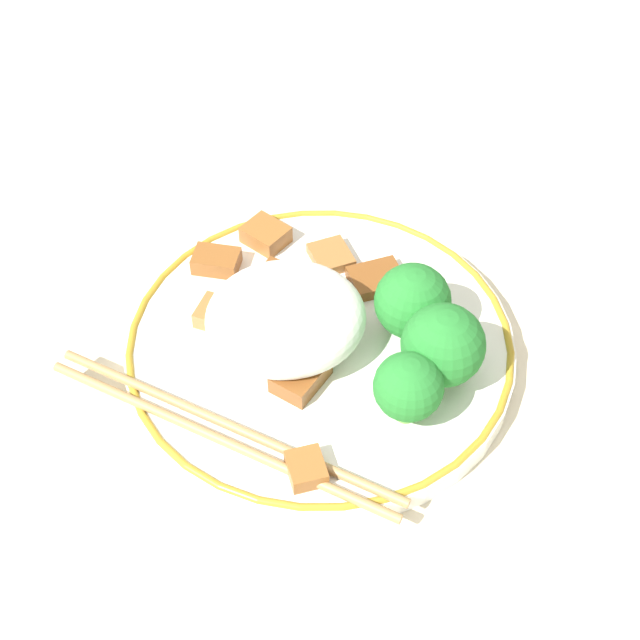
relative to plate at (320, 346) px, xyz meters
The scene contains 15 objects.
ground_plane 0.01m from the plate, ahead, with size 3.00×3.00×0.00m, color beige.
plate is the anchor object (origin of this frame).
rice_mound 0.04m from the plate, 169.68° to the left, with size 0.10×0.09×0.05m.
broccoli_back_left 0.09m from the plate, 55.45° to the right, with size 0.04×0.04×0.05m.
broccoli_back_center 0.09m from the plate, 29.30° to the right, with size 0.05×0.05×0.06m.
broccoli_back_right 0.07m from the plate, ahead, with size 0.05×0.05×0.06m.
meat_near_front 0.10m from the plate, 131.19° to the left, with size 0.04×0.03×0.01m.
meat_near_left 0.07m from the plate, 159.71° to the left, with size 0.04×0.04×0.01m.
meat_near_right 0.08m from the plate, 77.94° to the left, with size 0.03×0.04×0.01m.
meat_near_back 0.07m from the plate, 46.94° to the left, with size 0.04×0.04×0.01m.
meat_on_rice_edge 0.10m from the plate, 106.61° to the left, with size 0.04×0.04×0.01m.
meat_mid_left 0.04m from the plate, 115.18° to the right, with size 0.04×0.04×0.01m.
meat_mid_right 0.06m from the plate, 120.36° to the left, with size 0.04×0.05×0.01m.
meat_far_scatter 0.10m from the plate, 100.54° to the right, with size 0.02×0.03×0.01m.
chopsticks 0.10m from the plate, 134.56° to the right, with size 0.21×0.15×0.01m.
Camera 1 is at (-0.04, -0.38, 0.47)m, focal length 50.00 mm.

